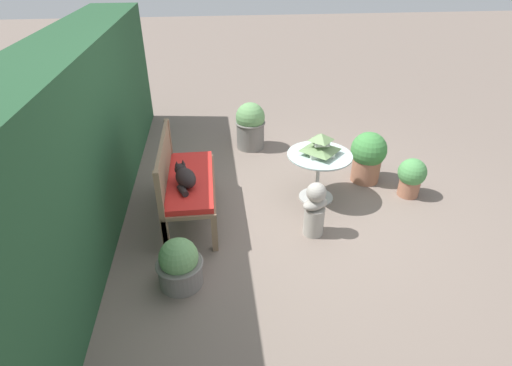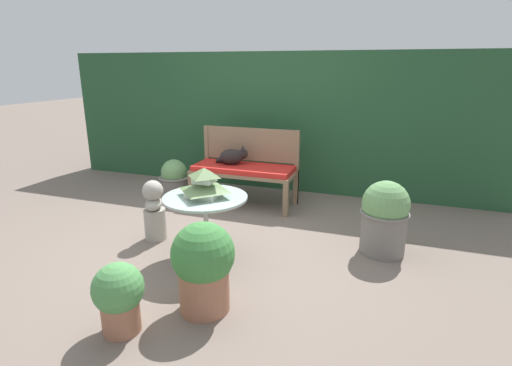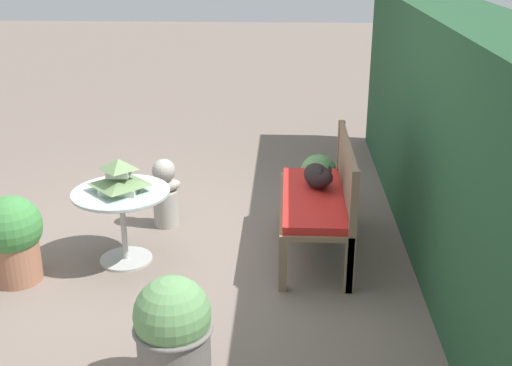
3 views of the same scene
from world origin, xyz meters
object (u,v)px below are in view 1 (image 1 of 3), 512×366
at_px(cat, 185,177).
at_px(potted_plant_path_edge, 411,176).
at_px(patio_table, 319,164).
at_px(potted_plant_patio_mid, 250,125).
at_px(garden_bench, 190,183).
at_px(garden_bust, 315,209).
at_px(potted_plant_table_near, 180,265).
at_px(potted_plant_bench_right, 368,156).
at_px(pagoda_birdhouse, 321,146).

xyz_separation_m(cat, potted_plant_path_edge, (0.31, -2.71, -0.35)).
relative_size(patio_table, potted_plant_patio_mid, 1.07).
distance_m(garden_bench, garden_bust, 1.39).
relative_size(garden_bust, potted_plant_table_near, 1.28).
relative_size(garden_bust, potted_plant_bench_right, 0.92).
bearing_deg(potted_plant_path_edge, potted_plant_patio_mid, 48.70).
height_order(cat, patio_table, cat).
relative_size(garden_bench, potted_plant_bench_right, 1.93).
distance_m(potted_plant_patio_mid, potted_plant_bench_right, 1.84).
bearing_deg(potted_plant_table_near, garden_bench, -4.66).
bearing_deg(potted_plant_path_edge, pagoda_birdhouse, 86.65).
height_order(patio_table, potted_plant_table_near, patio_table).
xyz_separation_m(patio_table, potted_plant_table_near, (-1.28, 1.60, -0.25)).
relative_size(potted_plant_path_edge, potted_plant_bench_right, 0.73).
bearing_deg(potted_plant_path_edge, potted_plant_table_near, 113.77).
xyz_separation_m(potted_plant_path_edge, potted_plant_bench_right, (0.42, 0.41, 0.09)).
xyz_separation_m(cat, patio_table, (0.38, -1.55, -0.14)).
bearing_deg(garden_bust, potted_plant_bench_right, 24.04).
xyz_separation_m(garden_bust, potted_plant_patio_mid, (2.22, 0.45, 0.05)).
height_order(pagoda_birdhouse, potted_plant_path_edge, pagoda_birdhouse).
bearing_deg(potted_plant_table_near, garden_bust, -66.88).
distance_m(potted_plant_patio_mid, potted_plant_table_near, 2.97).
bearing_deg(potted_plant_bench_right, garden_bust, 137.46).
xyz_separation_m(patio_table, potted_plant_bench_right, (0.35, -0.75, -0.12)).
height_order(garden_bust, potted_plant_path_edge, garden_bust).
xyz_separation_m(garden_bust, potted_plant_bench_right, (1.04, -0.95, 0.05)).
bearing_deg(pagoda_birdhouse, garden_bench, 98.21).
distance_m(garden_bench, potted_plant_bench_right, 2.33).
bearing_deg(potted_plant_patio_mid, cat, 155.06).
height_order(pagoda_birdhouse, potted_plant_bench_right, pagoda_birdhouse).
bearing_deg(potted_plant_patio_mid, garden_bench, 154.10).
bearing_deg(potted_plant_patio_mid, pagoda_birdhouse, -156.70).
distance_m(cat, garden_bust, 1.41).
bearing_deg(pagoda_birdhouse, potted_plant_path_edge, -93.35).
distance_m(pagoda_birdhouse, garden_bust, 0.83).
relative_size(cat, patio_table, 0.56).
height_order(cat, potted_plant_patio_mid, cat).
bearing_deg(garden_bust, potted_plant_patio_mid, 78.13).
xyz_separation_m(cat, potted_plant_patio_mid, (1.91, -0.89, -0.25)).
height_order(potted_plant_path_edge, potted_plant_bench_right, potted_plant_bench_right).
xyz_separation_m(pagoda_birdhouse, potted_plant_bench_right, (0.35, -0.75, -0.36)).
height_order(garden_bench, cat, cat).
relative_size(potted_plant_table_near, potted_plant_bench_right, 0.72).
height_order(potted_plant_patio_mid, potted_plant_table_near, potted_plant_patio_mid).
bearing_deg(pagoda_birdhouse, potted_plant_patio_mid, 23.30).
xyz_separation_m(garden_bench, potted_plant_path_edge, (0.15, -2.67, -0.17)).
bearing_deg(cat, garden_bust, -126.02).
bearing_deg(pagoda_birdhouse, patio_table, 0.00).
relative_size(garden_bench, potted_plant_table_near, 2.67).
xyz_separation_m(pagoda_birdhouse, potted_plant_path_edge, (-0.07, -1.16, -0.45)).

